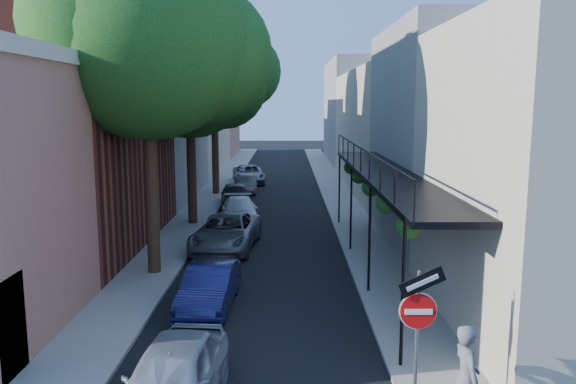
{
  "coord_description": "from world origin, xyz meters",
  "views": [
    {
      "loc": [
        0.77,
        -8.71,
        5.87
      ],
      "look_at": [
        0.81,
        10.63,
        2.8
      ],
      "focal_mm": 35.0,
      "sensor_mm": 36.0,
      "label": 1
    }
  ],
  "objects_px": {
    "parked_car_c": "(226,232)",
    "oak_mid": "(198,78)",
    "parked_car_d": "(240,211)",
    "parked_car_e": "(235,195)",
    "pedestrian": "(466,378)",
    "oak_near": "(161,41)",
    "parked_car_b": "(209,287)",
    "sign_post": "(418,317)",
    "oak_far": "(221,65)",
    "parked_car_g": "(248,174)",
    "parked_car_f": "(248,184)",
    "parked_car_a": "(173,378)"
  },
  "relations": [
    {
      "from": "sign_post",
      "to": "pedestrian",
      "type": "relative_size",
      "value": 1.54
    },
    {
      "from": "parked_car_b",
      "to": "pedestrian",
      "type": "xyz_separation_m",
      "value": [
        5.39,
        -6.3,
        0.47
      ]
    },
    {
      "from": "oak_near",
      "to": "parked_car_c",
      "type": "distance_m",
      "value": 8.03
    },
    {
      "from": "parked_car_d",
      "to": "pedestrian",
      "type": "distance_m",
      "value": 18.71
    },
    {
      "from": "oak_mid",
      "to": "parked_car_g",
      "type": "height_order",
      "value": "oak_mid"
    },
    {
      "from": "parked_car_a",
      "to": "parked_car_c",
      "type": "bearing_deg",
      "value": 96.32
    },
    {
      "from": "parked_car_f",
      "to": "oak_far",
      "type": "bearing_deg",
      "value": -154.04
    },
    {
      "from": "parked_car_e",
      "to": "pedestrian",
      "type": "xyz_separation_m",
      "value": [
        6.09,
        -22.31,
        0.42
      ]
    },
    {
      "from": "parked_car_e",
      "to": "parked_car_g",
      "type": "bearing_deg",
      "value": 82.11
    },
    {
      "from": "sign_post",
      "to": "pedestrian",
      "type": "bearing_deg",
      "value": -31.58
    },
    {
      "from": "sign_post",
      "to": "parked_car_b",
      "type": "bearing_deg",
      "value": 128.42
    },
    {
      "from": "parked_car_d",
      "to": "parked_car_b",
      "type": "bearing_deg",
      "value": -96.62
    },
    {
      "from": "oak_mid",
      "to": "parked_car_g",
      "type": "relative_size",
      "value": 2.13
    },
    {
      "from": "oak_near",
      "to": "parked_car_b",
      "type": "height_order",
      "value": "oak_near"
    },
    {
      "from": "pedestrian",
      "to": "oak_mid",
      "type": "bearing_deg",
      "value": 16.4
    },
    {
      "from": "oak_mid",
      "to": "parked_car_f",
      "type": "bearing_deg",
      "value": 80.84
    },
    {
      "from": "oak_near",
      "to": "oak_far",
      "type": "xyz_separation_m",
      "value": [
        0.01,
        17.01,
        0.38
      ]
    },
    {
      "from": "parked_car_a",
      "to": "parked_car_b",
      "type": "height_order",
      "value": "parked_car_a"
    },
    {
      "from": "parked_car_b",
      "to": "parked_car_e",
      "type": "distance_m",
      "value": 16.02
    },
    {
      "from": "parked_car_b",
      "to": "pedestrian",
      "type": "distance_m",
      "value": 8.3
    },
    {
      "from": "sign_post",
      "to": "parked_car_c",
      "type": "bearing_deg",
      "value": 111.24
    },
    {
      "from": "oak_far",
      "to": "parked_car_a",
      "type": "height_order",
      "value": "oak_far"
    },
    {
      "from": "parked_car_b",
      "to": "parked_car_d",
      "type": "distance_m",
      "value": 11.58
    },
    {
      "from": "oak_mid",
      "to": "parked_car_a",
      "type": "relative_size",
      "value": 2.51
    },
    {
      "from": "parked_car_b",
      "to": "parked_car_c",
      "type": "distance_m",
      "value": 6.64
    },
    {
      "from": "parked_car_c",
      "to": "parked_car_d",
      "type": "xyz_separation_m",
      "value": [
        0.13,
        4.95,
        -0.08
      ]
    },
    {
      "from": "parked_car_d",
      "to": "parked_car_f",
      "type": "distance_m",
      "value": 9.7
    },
    {
      "from": "oak_near",
      "to": "parked_car_e",
      "type": "xyz_separation_m",
      "value": [
        1.2,
        12.55,
        -7.2
      ]
    },
    {
      "from": "parked_car_e",
      "to": "parked_car_g",
      "type": "relative_size",
      "value": 0.83
    },
    {
      "from": "parked_car_b",
      "to": "parked_car_c",
      "type": "relative_size",
      "value": 0.75
    },
    {
      "from": "parked_car_d",
      "to": "oak_mid",
      "type": "bearing_deg",
      "value": 177.6
    },
    {
      "from": "parked_car_a",
      "to": "sign_post",
      "type": "bearing_deg",
      "value": 0.96
    },
    {
      "from": "parked_car_b",
      "to": "sign_post",
      "type": "bearing_deg",
      "value": -48.6
    },
    {
      "from": "oak_mid",
      "to": "parked_car_c",
      "type": "relative_size",
      "value": 2.03
    },
    {
      "from": "pedestrian",
      "to": "parked_car_g",
      "type": "bearing_deg",
      "value": 4.52
    },
    {
      "from": "parked_car_d",
      "to": "parked_car_g",
      "type": "xyz_separation_m",
      "value": [
        -0.52,
        14.1,
        0.05
      ]
    },
    {
      "from": "parked_car_a",
      "to": "parked_car_c",
      "type": "relative_size",
      "value": 0.81
    },
    {
      "from": "parked_car_f",
      "to": "parked_car_e",
      "type": "bearing_deg",
      "value": -95.77
    },
    {
      "from": "oak_far",
      "to": "oak_mid",
      "type": "bearing_deg",
      "value": -90.41
    },
    {
      "from": "parked_car_c",
      "to": "oak_mid",
      "type": "bearing_deg",
      "value": 114.81
    },
    {
      "from": "parked_car_a",
      "to": "parked_car_g",
      "type": "xyz_separation_m",
      "value": [
        -0.68,
        31.19,
        -0.03
      ]
    },
    {
      "from": "pedestrian",
      "to": "sign_post",
      "type": "bearing_deg",
      "value": 52.32
    },
    {
      "from": "parked_car_a",
      "to": "parked_car_f",
      "type": "xyz_separation_m",
      "value": [
        -0.43,
        26.79,
        -0.13
      ]
    },
    {
      "from": "oak_near",
      "to": "parked_car_c",
      "type": "xyz_separation_m",
      "value": [
        1.68,
        3.17,
        -7.18
      ]
    },
    {
      "from": "parked_car_g",
      "to": "oak_far",
      "type": "bearing_deg",
      "value": -111.36
    },
    {
      "from": "parked_car_c",
      "to": "parked_car_f",
      "type": "xyz_separation_m",
      "value": [
        -0.15,
        14.65,
        -0.14
      ]
    },
    {
      "from": "parked_car_c",
      "to": "parked_car_f",
      "type": "relative_size",
      "value": 1.47
    },
    {
      "from": "sign_post",
      "to": "parked_car_e",
      "type": "xyz_separation_m",
      "value": [
        -5.32,
        21.83,
        -1.36
      ]
    },
    {
      "from": "oak_mid",
      "to": "parked_car_a",
      "type": "height_order",
      "value": "oak_mid"
    },
    {
      "from": "oak_mid",
      "to": "parked_car_c",
      "type": "xyz_separation_m",
      "value": [
        1.73,
        -4.8,
        -6.36
      ]
    }
  ]
}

